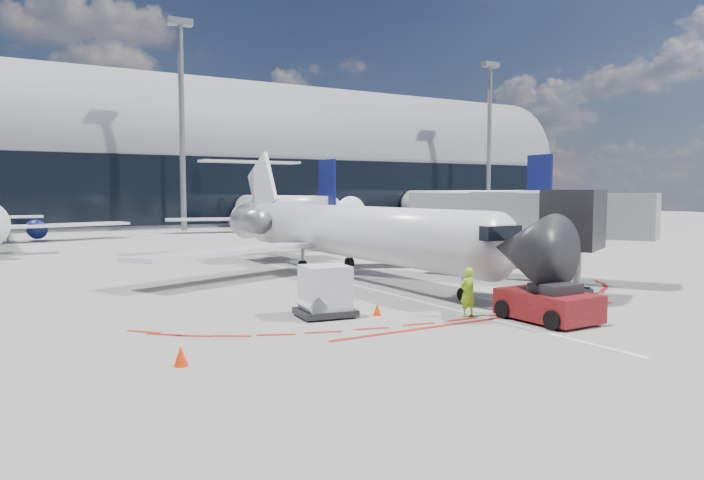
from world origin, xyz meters
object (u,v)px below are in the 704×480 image
pushback_tug (548,304)px  ramp_worker (468,292)px  uld_container (325,291)px  regional_jet (338,229)px

pushback_tug → ramp_worker: 2.99m
ramp_worker → uld_container: 5.49m
pushback_tug → uld_container: (-6.78, 4.94, 0.34)m
regional_jet → ramp_worker: 14.23m
ramp_worker → regional_jet: bearing=-97.0°
regional_jet → uld_container: bearing=-121.5°
pushback_tug → ramp_worker: (-2.07, 2.14, 0.31)m
ramp_worker → uld_container: size_ratio=0.82×
pushback_tug → uld_container: size_ratio=2.42×
uld_container → pushback_tug: bearing=-29.2°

